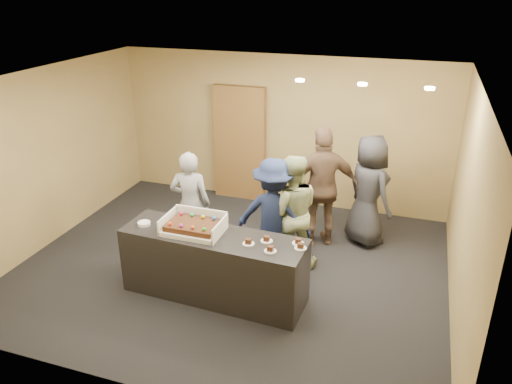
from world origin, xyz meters
TOP-DOWN VIEW (x-y plane):
  - room at (0.00, 0.00)m, footprint 6.04×6.00m
  - serving_counter at (0.04, -0.73)m, footprint 2.43×0.82m
  - storage_cabinet at (-0.76, 2.41)m, footprint 0.97×0.15m
  - cake_box at (-0.23, -0.70)m, footprint 0.75×0.52m
  - sheet_cake at (-0.23, -0.73)m, footprint 0.64×0.44m
  - plate_stack at (-0.93, -0.76)m, footprint 0.17×0.17m
  - slice_a at (0.54, -0.80)m, footprint 0.15×0.15m
  - slice_b at (0.73, -0.66)m, footprint 0.15×0.15m
  - slice_c at (0.85, -0.88)m, footprint 0.15×0.15m
  - slice_d at (1.11, -0.60)m, footprint 0.15×0.15m
  - slice_e at (1.17, -0.70)m, footprint 0.15×0.15m
  - person_server_grey at (-0.72, 0.20)m, footprint 0.66×0.51m
  - person_sage_man at (0.78, 0.34)m, footprint 1.00×0.89m
  - person_navy_man at (0.55, 0.23)m, footprint 1.09×0.65m
  - person_brown_extra at (1.07, 1.11)m, footprint 1.21×0.89m
  - person_dark_suit at (1.73, 1.39)m, footprint 1.01×1.00m
  - ceiling_spotlights at (1.60, 0.50)m, footprint 1.72×0.12m

SIDE VIEW (x-z plane):
  - serving_counter at x=0.04m, z-range 0.00..0.90m
  - person_server_grey at x=-0.72m, z-range 0.00..1.62m
  - person_navy_man at x=0.55m, z-range 0.00..1.65m
  - person_sage_man at x=0.78m, z-range 0.00..1.69m
  - person_dark_suit at x=1.73m, z-range 0.00..1.76m
  - plate_stack at x=-0.93m, z-range 0.90..0.94m
  - slice_a at x=0.54m, z-range 0.89..0.96m
  - slice_b at x=0.73m, z-range 0.89..0.96m
  - slice_c at x=0.85m, z-range 0.89..0.96m
  - slice_d at x=1.11m, z-range 0.89..0.96m
  - slice_e at x=1.17m, z-range 0.89..0.96m
  - cake_box at x=-0.23m, z-range 0.84..1.06m
  - person_brown_extra at x=1.07m, z-range 0.00..1.90m
  - sheet_cake at x=-0.23m, z-range 0.94..1.06m
  - storage_cabinet at x=-0.76m, z-range 0.00..2.13m
  - room at x=0.00m, z-range 0.00..2.70m
  - ceiling_spotlights at x=1.60m, z-range 2.66..2.69m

